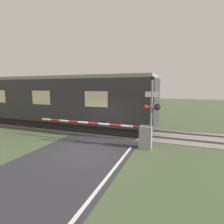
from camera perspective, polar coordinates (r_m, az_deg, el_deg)
ground_plane at (r=9.01m, az=-8.23°, el=-11.91°), size 80.00×80.00×0.00m
track_bed at (r=12.41m, az=0.57°, el=-6.05°), size 36.00×3.20×0.13m
train at (r=14.49m, az=-17.88°, el=3.44°), size 15.59×3.14×3.85m
crossing_barrier at (r=9.13m, az=6.74°, el=-7.14°), size 6.87×0.44×1.17m
signal_post at (r=8.70m, az=12.72°, el=1.15°), size 0.85×0.26×3.61m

